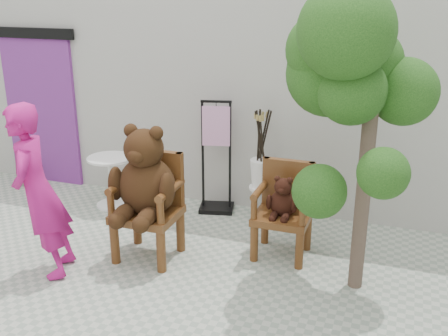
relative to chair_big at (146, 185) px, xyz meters
name	(u,v)px	position (x,y,z in m)	size (l,w,h in m)	color
ground_plane	(143,305)	(0.39, -0.90, -0.85)	(60.00, 60.00, 0.00)	#9FA493
back_wall	(243,91)	(0.39, 2.20, 0.65)	(9.00, 1.00, 3.00)	#ADABA2
doorway	(42,107)	(-2.61, 1.68, 0.31)	(1.40, 0.11, 2.33)	#712A7F
chair_big	(146,185)	(0.00, 0.00, 0.00)	(0.75, 0.80, 1.53)	#48270F
chair_small	(284,204)	(1.39, 0.58, -0.25)	(0.61, 0.55, 1.06)	#48270F
person	(38,192)	(-0.86, -0.67, 0.06)	(0.66, 0.44, 1.82)	#B51671
cafe_table	(111,176)	(-1.14, 1.12, -0.41)	(0.60, 0.60, 0.70)	white
display_stand	(216,170)	(0.27, 1.45, -0.27)	(0.52, 0.44, 1.51)	black
stool_bucket	(262,173)	(0.92, 1.37, -0.21)	(0.32, 0.32, 1.45)	white
tree	(345,74)	(1.99, 0.19, 1.28)	(1.43, 1.49, 2.95)	#443328
potted_plant	(27,171)	(-2.84, 1.45, -0.65)	(0.36, 0.31, 0.40)	#15390F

